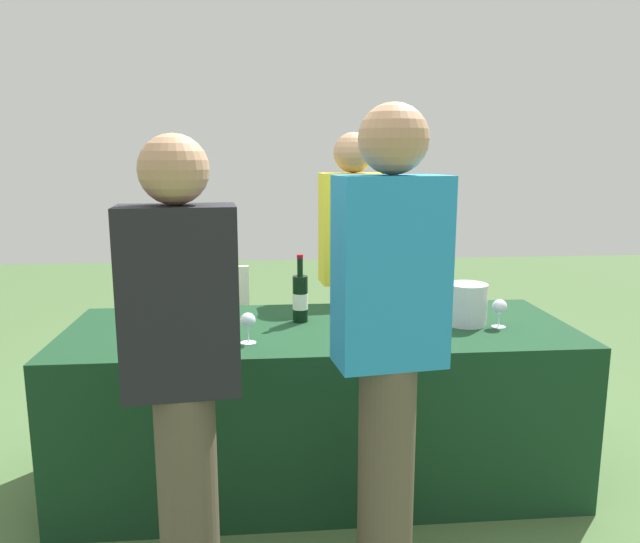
{
  "coord_description": "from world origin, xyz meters",
  "views": [
    {
      "loc": [
        -0.23,
        -2.59,
        1.48
      ],
      "look_at": [
        0.0,
        0.0,
        0.98
      ],
      "focal_mm": 33.91,
      "sensor_mm": 36.0,
      "label": 1
    }
  ],
  "objects_px": {
    "wine_glass_0": "(165,322)",
    "guest_0": "(182,365)",
    "wine_bottle_0": "(168,293)",
    "wine_bottle_1": "(300,298)",
    "wine_glass_1": "(202,315)",
    "wine_glass_3": "(500,308)",
    "guest_1": "(389,335)",
    "menu_board": "(200,336)",
    "wine_bottle_3": "(429,293)",
    "wine_glass_2": "(248,322)",
    "ice_bucket": "(467,304)",
    "server_pouring": "(352,266)",
    "wine_bottle_2": "(404,294)"
  },
  "relations": [
    {
      "from": "wine_glass_0",
      "to": "guest_0",
      "type": "bearing_deg",
      "value": -76.05
    },
    {
      "from": "wine_bottle_0",
      "to": "guest_0",
      "type": "xyz_separation_m",
      "value": [
        0.2,
        -1.01,
        0.0
      ]
    },
    {
      "from": "wine_bottle_1",
      "to": "guest_0",
      "type": "height_order",
      "value": "guest_0"
    },
    {
      "from": "wine_glass_1",
      "to": "wine_glass_3",
      "type": "bearing_deg",
      "value": 1.16
    },
    {
      "from": "guest_1",
      "to": "menu_board",
      "type": "relative_size",
      "value": 1.97
    },
    {
      "from": "wine_glass_3",
      "to": "guest_0",
      "type": "xyz_separation_m",
      "value": [
        -1.29,
        -0.71,
        0.03
      ]
    },
    {
      "from": "wine_bottle_3",
      "to": "wine_glass_1",
      "type": "bearing_deg",
      "value": -167.12
    },
    {
      "from": "wine_glass_2",
      "to": "wine_glass_1",
      "type": "bearing_deg",
      "value": 150.49
    },
    {
      "from": "wine_bottle_1",
      "to": "menu_board",
      "type": "bearing_deg",
      "value": 123.26
    },
    {
      "from": "ice_bucket",
      "to": "server_pouring",
      "type": "xyz_separation_m",
      "value": [
        -0.43,
        0.67,
        0.06
      ]
    },
    {
      "from": "wine_glass_3",
      "to": "ice_bucket",
      "type": "relative_size",
      "value": 0.68
    },
    {
      "from": "wine_glass_1",
      "to": "wine_glass_3",
      "type": "relative_size",
      "value": 1.05
    },
    {
      "from": "wine_bottle_2",
      "to": "menu_board",
      "type": "bearing_deg",
      "value": 141.58
    },
    {
      "from": "wine_glass_1",
      "to": "ice_bucket",
      "type": "bearing_deg",
      "value": 4.24
    },
    {
      "from": "server_pouring",
      "to": "menu_board",
      "type": "relative_size",
      "value": 1.92
    },
    {
      "from": "wine_bottle_0",
      "to": "guest_1",
      "type": "distance_m",
      "value": 1.28
    },
    {
      "from": "wine_glass_0",
      "to": "wine_bottle_1",
      "type": "bearing_deg",
      "value": 27.61
    },
    {
      "from": "wine_bottle_3",
      "to": "wine_glass_2",
      "type": "bearing_deg",
      "value": -157.61
    },
    {
      "from": "wine_bottle_0",
      "to": "wine_glass_2",
      "type": "distance_m",
      "value": 0.58
    },
    {
      "from": "wine_bottle_1",
      "to": "wine_glass_1",
      "type": "xyz_separation_m",
      "value": [
        -0.42,
        -0.2,
        -0.02
      ]
    },
    {
      "from": "wine_glass_0",
      "to": "wine_glass_2",
      "type": "xyz_separation_m",
      "value": [
        0.33,
        -0.02,
        -0.0
      ]
    },
    {
      "from": "wine_glass_3",
      "to": "wine_glass_2",
      "type": "bearing_deg",
      "value": -172.97
    },
    {
      "from": "wine_bottle_1",
      "to": "wine_bottle_3",
      "type": "distance_m",
      "value": 0.61
    },
    {
      "from": "guest_1",
      "to": "wine_bottle_0",
      "type": "bearing_deg",
      "value": 124.07
    },
    {
      "from": "guest_0",
      "to": "menu_board",
      "type": "xyz_separation_m",
      "value": [
        -0.15,
        1.74,
        -0.43
      ]
    },
    {
      "from": "wine_glass_0",
      "to": "menu_board",
      "type": "distance_m",
      "value": 1.22
    },
    {
      "from": "wine_bottle_0",
      "to": "wine_bottle_3",
      "type": "height_order",
      "value": "wine_bottle_0"
    },
    {
      "from": "ice_bucket",
      "to": "guest_1",
      "type": "height_order",
      "value": "guest_1"
    },
    {
      "from": "guest_1",
      "to": "wine_glass_2",
      "type": "bearing_deg",
      "value": 124.53
    },
    {
      "from": "server_pouring",
      "to": "guest_1",
      "type": "bearing_deg",
      "value": 81.88
    },
    {
      "from": "wine_bottle_1",
      "to": "ice_bucket",
      "type": "distance_m",
      "value": 0.75
    },
    {
      "from": "wine_bottle_0",
      "to": "wine_bottle_2",
      "type": "bearing_deg",
      "value": -5.22
    },
    {
      "from": "wine_glass_1",
      "to": "guest_1",
      "type": "xyz_separation_m",
      "value": [
        0.67,
        -0.63,
        0.09
      ]
    },
    {
      "from": "wine_glass_3",
      "to": "server_pouring",
      "type": "height_order",
      "value": "server_pouring"
    },
    {
      "from": "guest_0",
      "to": "wine_bottle_3",
      "type": "bearing_deg",
      "value": 36.39
    },
    {
      "from": "wine_bottle_0",
      "to": "server_pouring",
      "type": "height_order",
      "value": "server_pouring"
    },
    {
      "from": "wine_bottle_1",
      "to": "wine_glass_1",
      "type": "relative_size",
      "value": 2.33
    },
    {
      "from": "wine_glass_1",
      "to": "server_pouring",
      "type": "bearing_deg",
      "value": 45.63
    },
    {
      "from": "wine_bottle_1",
      "to": "ice_bucket",
      "type": "xyz_separation_m",
      "value": [
        0.74,
        -0.12,
        -0.02
      ]
    },
    {
      "from": "wine_glass_0",
      "to": "guest_0",
      "type": "distance_m",
      "value": 0.61
    },
    {
      "from": "guest_1",
      "to": "wine_bottle_3",
      "type": "bearing_deg",
      "value": 59.02
    },
    {
      "from": "wine_bottle_1",
      "to": "wine_bottle_2",
      "type": "bearing_deg",
      "value": 2.78
    },
    {
      "from": "wine_bottle_2",
      "to": "wine_glass_2",
      "type": "bearing_deg",
      "value": -154.9
    },
    {
      "from": "wine_glass_2",
      "to": "wine_glass_3",
      "type": "bearing_deg",
      "value": 7.03
    },
    {
      "from": "ice_bucket",
      "to": "guest_1",
      "type": "xyz_separation_m",
      "value": [
        -0.5,
        -0.71,
        0.09
      ]
    },
    {
      "from": "wine_bottle_2",
      "to": "wine_glass_1",
      "type": "bearing_deg",
      "value": -166.06
    },
    {
      "from": "guest_0",
      "to": "wine_glass_1",
      "type": "bearing_deg",
      "value": 85.28
    },
    {
      "from": "wine_bottle_3",
      "to": "guest_0",
      "type": "height_order",
      "value": "guest_0"
    },
    {
      "from": "wine_glass_3",
      "to": "server_pouring",
      "type": "bearing_deg",
      "value": 127.1
    },
    {
      "from": "wine_glass_0",
      "to": "guest_1",
      "type": "bearing_deg",
      "value": -33.73
    }
  ]
}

